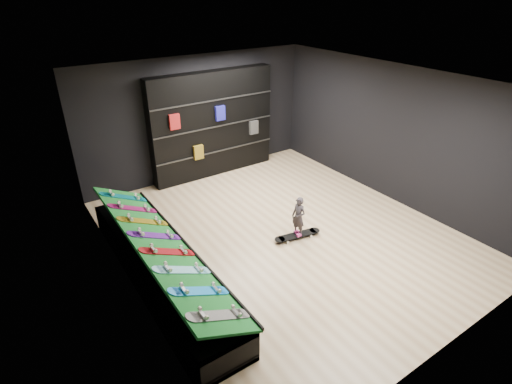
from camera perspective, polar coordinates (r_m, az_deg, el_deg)
floor at (r=8.08m, az=3.75°, el=-5.90°), size 6.00×7.00×0.01m
ceiling at (r=6.88m, az=4.55°, el=15.35°), size 6.00×7.00×0.01m
wall_back at (r=10.15m, az=-8.27°, el=10.49°), size 6.00×0.02×3.00m
wall_front at (r=5.43m, az=27.63°, el=-9.07°), size 6.00×0.02×3.00m
wall_left at (r=6.16m, az=-18.57°, el=-2.70°), size 0.02×7.00×3.00m
wall_right at (r=9.39m, az=18.87°, el=7.84°), size 0.02×7.00×3.00m
display_rack at (r=6.94m, az=-13.44°, el=-10.60°), size 0.90×4.50×0.50m
turf_ramp at (r=6.68m, az=-13.47°, el=-7.36°), size 0.92×4.50×0.46m
back_shelving at (r=10.18m, az=-6.22°, el=9.55°), size 3.28×0.38×2.62m
floor_skateboard at (r=7.94m, az=5.94°, el=-6.33°), size 1.00×0.39×0.09m
child at (r=7.78m, az=6.04°, el=-4.55°), size 0.16×0.20×0.49m
display_board_0 at (r=5.30m, az=-5.29°, el=-17.14°), size 0.93×0.22×0.50m
display_board_1 at (r=5.66m, az=-8.07°, el=-13.82°), size 0.93×0.22×0.50m
display_board_2 at (r=6.05m, az=-10.44°, el=-10.90°), size 0.93×0.22×0.50m
display_board_3 at (r=6.46m, az=-12.48°, el=-8.31°), size 0.93×0.22×0.50m
display_board_4 at (r=6.89m, az=-14.25°, el=-6.03°), size 0.93×0.22×0.50m
display_board_5 at (r=7.33m, az=-15.79°, el=-4.02°), size 0.93×0.22×0.50m
display_board_6 at (r=7.78m, az=-17.16°, el=-2.24°), size 0.93×0.22×0.50m
display_board_7 at (r=8.25m, az=-18.36°, el=-0.66°), size 0.93×0.22×0.50m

